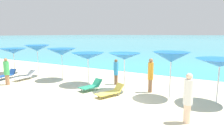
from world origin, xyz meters
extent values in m
cube|color=beige|center=(0.00, 10.00, -0.15)|extent=(50.00, 100.00, 0.30)
cylinder|color=silver|center=(-10.00, 2.11, 0.98)|extent=(0.06, 0.06, 1.96)
cone|color=blue|center=(-10.00, 2.11, 1.86)|extent=(2.28, 2.28, 0.40)
sphere|color=silver|center=(-10.00, 2.11, 1.99)|extent=(0.07, 0.07, 0.07)
cylinder|color=silver|center=(-7.32, 2.28, 1.14)|extent=(0.05, 0.05, 2.28)
cone|color=blue|center=(-7.32, 2.28, 2.17)|extent=(1.92, 1.92, 0.44)
sphere|color=silver|center=(-7.32, 2.28, 2.31)|extent=(0.07, 0.07, 0.07)
cylinder|color=silver|center=(-4.90, 2.34, 1.05)|extent=(0.04, 0.04, 2.11)
cone|color=blue|center=(-4.90, 2.34, 1.99)|extent=(2.08, 2.08, 0.46)
sphere|color=silver|center=(-4.90, 2.34, 2.14)|extent=(0.07, 0.07, 0.07)
cylinder|color=silver|center=(-2.51, 2.17, 0.97)|extent=(0.06, 0.06, 1.95)
cone|color=blue|center=(-2.51, 2.17, 1.85)|extent=(2.09, 2.09, 0.41)
sphere|color=silver|center=(-2.51, 2.17, 1.98)|extent=(0.07, 0.07, 0.07)
cylinder|color=silver|center=(0.17, 1.96, 1.05)|extent=(0.05, 0.05, 2.09)
cone|color=blue|center=(0.17, 1.96, 2.00)|extent=(1.77, 1.77, 0.36)
sphere|color=silver|center=(0.17, 1.96, 2.12)|extent=(0.07, 0.07, 0.07)
cylinder|color=silver|center=(2.71, 2.04, 1.11)|extent=(0.06, 0.06, 2.22)
cone|color=blue|center=(2.71, 2.04, 2.10)|extent=(1.96, 1.96, 0.50)
sphere|color=silver|center=(2.71, 2.04, 2.25)|extent=(0.07, 0.07, 0.07)
cylinder|color=silver|center=(4.82, 2.33, 1.01)|extent=(0.06, 0.06, 2.01)
cone|color=blue|center=(4.82, 2.33, 1.92)|extent=(2.23, 2.23, 0.36)
sphere|color=silver|center=(4.82, 2.33, 2.04)|extent=(0.07, 0.07, 0.07)
cube|color=#D8BF4C|center=(-0.09, 0.63, 0.19)|extent=(0.95, 1.39, 0.05)
cube|color=#D8BF4C|center=(0.17, 1.35, 0.38)|extent=(0.60, 0.47, 0.41)
cylinder|color=#333338|center=(-0.45, 0.32, 0.08)|extent=(0.04, 0.04, 0.16)
cylinder|color=#333338|center=(-0.01, 0.16, 0.08)|extent=(0.04, 0.04, 0.16)
cylinder|color=#333338|center=(-0.15, 1.16, 0.08)|extent=(0.04, 0.04, 0.16)
cylinder|color=#333338|center=(0.29, 1.00, 0.08)|extent=(0.04, 0.04, 0.16)
cube|color=white|center=(-7.28, 0.78, 0.20)|extent=(0.59, 1.20, 0.05)
cube|color=white|center=(-7.31, 1.59, 0.39)|extent=(0.54, 0.50, 0.41)
cylinder|color=#333338|center=(-7.50, 0.40, 0.09)|extent=(0.04, 0.04, 0.17)
cylinder|color=#333338|center=(-7.03, 0.41, 0.09)|extent=(0.04, 0.04, 0.17)
cylinder|color=#333338|center=(-7.53, 1.22, 0.09)|extent=(0.04, 0.04, 0.17)
cylinder|color=#333338|center=(-7.06, 1.24, 0.09)|extent=(0.04, 0.04, 0.17)
cube|color=#1E478C|center=(-8.64, 0.32, 0.26)|extent=(0.74, 1.30, 0.05)
cube|color=#1E478C|center=(-8.73, 1.06, 0.45)|extent=(0.59, 0.35, 0.41)
cylinder|color=#333338|center=(-8.34, -0.04, 0.12)|extent=(0.04, 0.04, 0.23)
cylinder|color=#333338|center=(-8.95, 0.76, 0.12)|extent=(0.04, 0.04, 0.23)
cylinder|color=#333338|center=(-8.45, 0.82, 0.12)|extent=(0.04, 0.04, 0.23)
cube|color=#268C66|center=(-1.62, 1.00, 0.22)|extent=(0.88, 1.14, 0.05)
cube|color=#268C66|center=(-1.44, 1.63, 0.41)|extent=(0.66, 0.48, 0.41)
cylinder|color=#333338|center=(-1.96, 0.78, 0.10)|extent=(0.04, 0.04, 0.20)
cylinder|color=#333338|center=(-1.44, 0.64, 0.10)|extent=(0.04, 0.04, 0.20)
cylinder|color=#333338|center=(-1.77, 1.46, 0.10)|extent=(0.04, 0.04, 0.20)
cylinder|color=#333338|center=(-1.25, 1.32, 0.10)|extent=(0.04, 0.04, 0.20)
cylinder|color=#A3704C|center=(1.48, 2.56, 0.36)|extent=(0.23, 0.23, 0.73)
cylinder|color=orange|center=(1.48, 2.56, 1.20)|extent=(0.30, 0.30, 0.95)
sphere|color=#A3704C|center=(1.48, 2.56, 1.78)|extent=(0.24, 0.24, 0.24)
cylinder|color=#A3704C|center=(-6.91, -0.51, 0.33)|extent=(0.25, 0.25, 0.66)
cylinder|color=#3FB259|center=(-6.91, -0.51, 1.09)|extent=(0.33, 0.33, 0.86)
sphere|color=#A3704C|center=(-6.91, -0.51, 1.61)|extent=(0.21, 0.21, 0.21)
cylinder|color=beige|center=(4.08, -0.59, 0.36)|extent=(0.25, 0.25, 0.71)
cylinder|color=white|center=(4.08, -0.59, 1.18)|extent=(0.34, 0.34, 0.93)
sphere|color=beige|center=(4.08, -0.59, 1.74)|extent=(0.23, 0.23, 0.23)
cylinder|color=brown|center=(-1.05, 3.16, 0.31)|extent=(0.23, 0.23, 0.63)
cylinder|color=#3399D8|center=(-1.05, 3.16, 1.03)|extent=(0.30, 0.30, 0.81)
sphere|color=brown|center=(-1.05, 3.16, 1.53)|extent=(0.20, 0.20, 0.20)
camera|label=1|loc=(5.43, -8.12, 3.22)|focal=33.33mm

